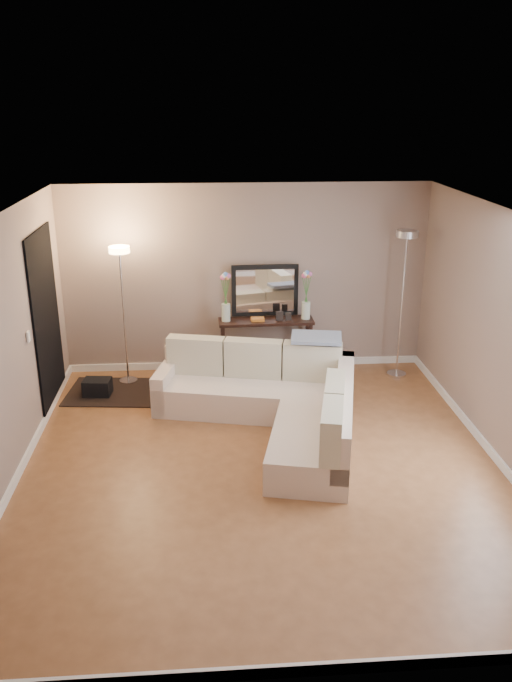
{
  "coord_description": "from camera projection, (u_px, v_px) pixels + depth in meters",
  "views": [
    {
      "loc": [
        -0.51,
        -6.11,
        3.63
      ],
      "look_at": [
        0.0,
        0.8,
        1.1
      ],
      "focal_mm": 35.0,
      "sensor_mm": 36.0,
      "label": 1
    }
  ],
  "objects": [
    {
      "name": "wall_left",
      "position": [
        2.0,
        356.0,
        6.38
      ],
      "size": [
        0.02,
        5.5,
        2.6
      ],
      "primitive_type": "cube",
      "color": "gray",
      "rests_on": "ground"
    },
    {
      "name": "floor",
      "position": [
        262.0,
        465.0,
        7.0
      ],
      "size": [
        5.0,
        5.5,
        0.01
      ],
      "primitive_type": "cube",
      "color": "#925C35",
      "rests_on": "ground"
    },
    {
      "name": "wall_back",
      "position": [
        246.0,
        279.0,
        9.14
      ],
      "size": [
        5.0,
        0.02,
        2.6
      ],
      "primitive_type": "cube",
      "color": "gray",
      "rests_on": "ground"
    },
    {
      "name": "baseboard_left",
      "position": [
        20.0,
        470.0,
        6.81
      ],
      "size": [
        0.03,
        5.5,
        0.1
      ],
      "primitive_type": "cube",
      "color": "white",
      "rests_on": "ground"
    },
    {
      "name": "switch_plate",
      "position": [
        28.0,
        337.0,
        7.21
      ],
      "size": [
        0.02,
        0.08,
        0.12
      ],
      "primitive_type": "cube",
      "color": "white",
      "rests_on": "ground"
    },
    {
      "name": "flower_vase_left",
      "position": [
        226.0,
        300.0,
        8.91
      ],
      "size": [
        0.15,
        0.12,
        0.68
      ],
      "color": "silver",
      "rests_on": "console_table"
    },
    {
      "name": "ceiling",
      "position": [
        262.0,
        217.0,
        6.11
      ],
      "size": [
        5.0,
        5.5,
        0.01
      ],
      "primitive_type": "cube",
      "color": "white",
      "rests_on": "ground"
    },
    {
      "name": "console_table",
      "position": [
        260.0,
        344.0,
        9.17
      ],
      "size": [
        1.3,
        0.37,
        0.79
      ],
      "color": "black",
      "rests_on": "floor"
    },
    {
      "name": "table_decor",
      "position": [
        266.0,
        318.0,
        9.01
      ],
      "size": [
        0.55,
        0.12,
        0.13
      ],
      "color": "orange",
      "rests_on": "console_table"
    },
    {
      "name": "throw_blanket",
      "position": [
        316.0,
        338.0,
        8.04
      ],
      "size": [
        0.65,
        0.45,
        0.08
      ],
      "primitive_type": "cube",
      "rotation": [
        0.1,
        0.0,
        -0.17
      ],
      "color": "gray",
      "rests_on": "sectional_sofa"
    },
    {
      "name": "baseboard_right",
      "position": [
        491.0,
        452.0,
        7.15
      ],
      "size": [
        0.03,
        5.5,
        0.1
      ],
      "primitive_type": "cube",
      "color": "white",
      "rests_on": "ground"
    },
    {
      "name": "wall_right",
      "position": [
        508.0,
        343.0,
        6.73
      ],
      "size": [
        0.02,
        5.5,
        2.6
      ],
      "primitive_type": "cube",
      "color": "gray",
      "rests_on": "ground"
    },
    {
      "name": "sectional_sofa",
      "position": [
        276.0,
        401.0,
        7.75
      ],
      "size": [
        2.51,
        2.76,
        0.84
      ],
      "color": "beige",
      "rests_on": "floor"
    },
    {
      "name": "leaning_mirror",
      "position": [
        265.0,
        290.0,
        9.08
      ],
      "size": [
        0.91,
        0.06,
        0.72
      ],
      "color": "black",
      "rests_on": "console_table"
    },
    {
      "name": "floor_lamp_unlit",
      "position": [
        404.0,
        275.0,
        8.79
      ],
      "size": [
        0.31,
        0.31,
        2.03
      ],
      "color": "silver",
      "rests_on": "floor"
    },
    {
      "name": "black_bag",
      "position": [
        97.0,
        387.0,
        8.6
      ],
      "size": [
        0.37,
        0.28,
        0.22
      ],
      "primitive_type": "cube",
      "rotation": [
        0.0,
        0.0,
        -0.1
      ],
      "color": "black",
      "rests_on": "charcoal_rug"
    },
    {
      "name": "flower_vase_right",
      "position": [
        306.0,
        298.0,
        9.0
      ],
      "size": [
        0.15,
        0.12,
        0.68
      ],
      "color": "silver",
      "rests_on": "console_table"
    },
    {
      "name": "baseboard_back",
      "position": [
        246.0,
        364.0,
        9.55
      ],
      "size": [
        5.0,
        0.03,
        0.1
      ],
      "primitive_type": "cube",
      "color": "white",
      "rests_on": "ground"
    },
    {
      "name": "floor_lamp_lit",
      "position": [
        122.0,
        288.0,
        8.61
      ],
      "size": [
        0.29,
        0.29,
        1.87
      ],
      "color": "silver",
      "rests_on": "floor"
    },
    {
      "name": "doorway",
      "position": [
        47.0,
        321.0,
        8.05
      ],
      "size": [
        0.02,
        1.2,
        2.2
      ],
      "primitive_type": "cube",
      "color": "black",
      "rests_on": "ground"
    },
    {
      "name": "baseboard_front",
      "position": [
        295.0,
        670.0,
        4.42
      ],
      "size": [
        5.0,
        0.03,
        0.1
      ],
      "primitive_type": "cube",
      "color": "white",
      "rests_on": "ground"
    },
    {
      "name": "wall_front",
      "position": [
        300.0,
        513.0,
        3.97
      ],
      "size": [
        5.0,
        0.02,
        2.6
      ],
      "primitive_type": "cube",
      "color": "gray",
      "rests_on": "ground"
    },
    {
      "name": "charcoal_rug",
      "position": [
        115.0,
        392.0,
        8.73
      ],
      "size": [
        1.31,
        1.03,
        0.02
      ],
      "primitive_type": "cube",
      "rotation": [
        0.0,
        0.0,
        -0.1
      ],
      "color": "black",
      "rests_on": "floor"
    }
  ]
}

